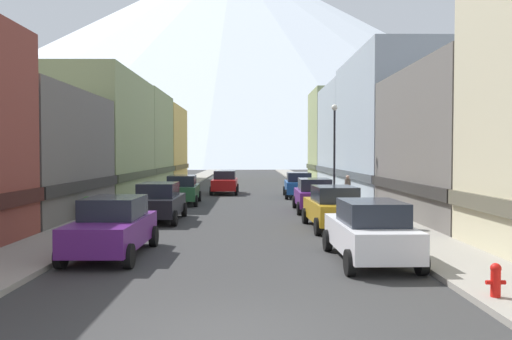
{
  "coord_description": "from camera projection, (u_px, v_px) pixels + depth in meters",
  "views": [
    {
      "loc": [
        0.39,
        -8.37,
        3.11
      ],
      "look_at": [
        0.8,
        28.77,
        1.9
      ],
      "focal_mm": 35.45,
      "sensor_mm": 36.0,
      "label": 1
    }
  ],
  "objects": [
    {
      "name": "storefront_left_2",
      "position": [
        73.0,
        139.0,
        35.44
      ],
      "size": [
        9.46,
        12.01,
        8.62
      ],
      "color": "#8C9966",
      "rests_on": "ground"
    },
    {
      "name": "storefront_left_3",
      "position": [
        126.0,
        142.0,
        46.58
      ],
      "size": [
        7.49,
        10.04,
        8.71
      ],
      "color": "#8C9966",
      "rests_on": "ground"
    },
    {
      "name": "car_right_2",
      "position": [
        314.0,
        195.0,
        27.1
      ],
      "size": [
        2.12,
        4.43,
        1.78
      ],
      "color": "#591E72",
      "rests_on": "ground"
    },
    {
      "name": "trash_bin_right",
      "position": [
        402.0,
        216.0,
        19.86
      ],
      "size": [
        0.59,
        0.59,
        0.98
      ],
      "color": "#4C5156",
      "rests_on": "sidewalk_right"
    },
    {
      "name": "car_right_3",
      "position": [
        299.0,
        185.0,
        35.79
      ],
      "size": [
        2.17,
        4.45,
        1.78
      ],
      "color": "#19478C",
      "rests_on": "ground"
    },
    {
      "name": "car_right_1",
      "position": [
        333.0,
        207.0,
        20.79
      ],
      "size": [
        2.21,
        4.47,
        1.78
      ],
      "color": "#B28419",
      "rests_on": "ground"
    },
    {
      "name": "storefront_right_3",
      "position": [
        369.0,
        138.0,
        47.88
      ],
      "size": [
        8.61,
        11.35,
        9.58
      ],
      "color": "#99A5B2",
      "rests_on": "ground"
    },
    {
      "name": "storefront_right_1",
      "position": [
        494.0,
        147.0,
        23.36
      ],
      "size": [
        8.61,
        10.95,
        7.07
      ],
      "color": "#66605B",
      "rests_on": "ground"
    },
    {
      "name": "car_right_0",
      "position": [
        370.0,
        231.0,
        14.42
      ],
      "size": [
        2.14,
        4.44,
        1.78
      ],
      "color": "silver",
      "rests_on": "ground"
    },
    {
      "name": "car_left_0",
      "position": [
        113.0,
        226.0,
        15.32
      ],
      "size": [
        2.11,
        4.42,
        1.78
      ],
      "color": "#591E72",
      "rests_on": "ground"
    },
    {
      "name": "storefront_right_4",
      "position": [
        344.0,
        137.0,
        58.26
      ],
      "size": [
        7.8,
        8.77,
        10.36
      ],
      "color": "#8C9966",
      "rests_on": "ground"
    },
    {
      "name": "storefront_left_4",
      "position": [
        140.0,
        145.0,
        57.51
      ],
      "size": [
        9.67,
        11.02,
        8.43
      ],
      "color": "#D8B259",
      "rests_on": "ground"
    },
    {
      "name": "car_driving_0",
      "position": [
        225.0,
        182.0,
        39.06
      ],
      "size": [
        2.06,
        4.4,
        1.78
      ],
      "color": "#9E1111",
      "rests_on": "ground"
    },
    {
      "name": "storefront_right_2",
      "position": [
        409.0,
        129.0,
        35.57
      ],
      "size": [
        8.46,
        13.14,
        9.95
      ],
      "color": "#99A5B2",
      "rests_on": "ground"
    },
    {
      "name": "streetlamp_right",
      "position": [
        334.0,
        139.0,
        29.82
      ],
      "size": [
        0.36,
        0.36,
        5.86
      ],
      "color": "black",
      "rests_on": "sidewalk_right"
    },
    {
      "name": "storefront_left_1",
      "position": [
        19.0,
        157.0,
        24.12
      ],
      "size": [
        6.69,
        10.23,
        6.12
      ],
      "color": "#66605B",
      "rests_on": "ground"
    },
    {
      "name": "car_left_1",
      "position": [
        159.0,
        202.0,
        23.15
      ],
      "size": [
        2.07,
        4.4,
        1.78
      ],
      "color": "black",
      "rests_on": "ground"
    },
    {
      "name": "ground_plane",
      "position": [
        227.0,
        339.0,
        8.46
      ],
      "size": [
        400.0,
        400.0,
        0.0
      ],
      "primitive_type": "plane",
      "color": "#333333"
    },
    {
      "name": "sidewalk_right",
      "position": [
        318.0,
        189.0,
        43.5
      ],
      "size": [
        2.5,
        100.0,
        0.15
      ],
      "primitive_type": "cube",
      "color": "gray",
      "rests_on": "ground"
    },
    {
      "name": "potted_plant_0",
      "position": [
        88.0,
        207.0,
        22.87
      ],
      "size": [
        0.65,
        0.65,
        1.02
      ],
      "color": "brown",
      "rests_on": "sidewalk_left"
    },
    {
      "name": "fire_hydrant_near",
      "position": [
        496.0,
        279.0,
        10.41
      ],
      "size": [
        0.4,
        0.22,
        0.7
      ],
      "color": "red",
      "rests_on": "sidewalk_right"
    },
    {
      "name": "mountain_backdrop",
      "position": [
        233.0,
        58.0,
        266.46
      ],
      "size": [
        344.64,
        344.64,
        106.87
      ],
      "primitive_type": "cone",
      "color": "white",
      "rests_on": "ground"
    },
    {
      "name": "car_left_2",
      "position": [
        182.0,
        190.0,
        31.01
      ],
      "size": [
        2.21,
        4.47,
        1.78
      ],
      "color": "#265933",
      "rests_on": "ground"
    },
    {
      "name": "sidewalk_left",
      "position": [
        173.0,
        189.0,
        43.37
      ],
      "size": [
        2.5,
        100.0,
        0.15
      ],
      "primitive_type": "cube",
      "color": "gray",
      "rests_on": "ground"
    },
    {
      "name": "pedestrian_0",
      "position": [
        348.0,
        190.0,
        30.43
      ],
      "size": [
        0.36,
        0.36,
        1.65
      ],
      "color": "brown",
      "rests_on": "sidewalk_right"
    }
  ]
}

